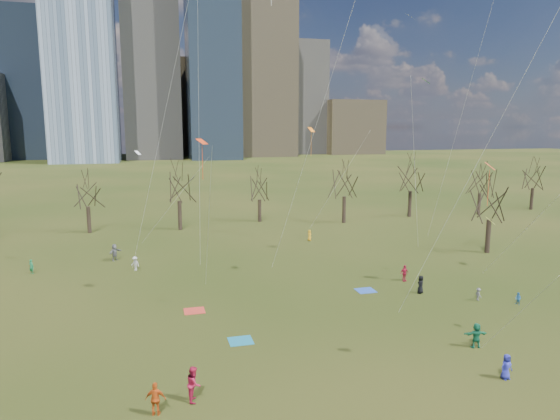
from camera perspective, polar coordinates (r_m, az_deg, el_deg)
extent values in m
plane|color=black|center=(34.39, 5.29, -14.85)|extent=(500.00, 500.00, 0.00)
cube|color=slate|center=(225.22, -22.04, 20.29)|extent=(26.00, 26.00, 118.00)
cube|color=slate|center=(236.77, -14.60, 17.27)|extent=(24.00, 24.00, 95.00)
cube|color=#384C66|center=(229.47, -7.76, 19.00)|extent=(22.00, 22.00, 105.00)
cube|color=#726347|center=(251.65, -1.95, 14.44)|extent=(28.00, 28.00, 72.00)
cube|color=#384C66|center=(254.83, -26.54, 12.62)|extent=(25.00, 25.00, 65.00)
cube|color=slate|center=(272.12, 2.60, 12.58)|extent=(22.00, 22.00, 58.00)
cube|color=#726347|center=(270.03, -11.63, 11.37)|extent=(30.00, 30.00, 48.00)
cube|color=#726347|center=(275.56, 7.92, 9.35)|extent=(30.00, 28.00, 28.00)
cylinder|color=black|center=(71.91, -21.01, -1.05)|extent=(0.52, 0.52, 3.60)
cylinder|color=black|center=(70.54, -11.38, -0.61)|extent=(0.54, 0.54, 4.05)
cylinder|color=black|center=(75.15, -2.35, -0.08)|extent=(0.51, 0.51, 3.38)
cylinder|color=black|center=(74.86, 7.33, 0.04)|extent=(0.54, 0.54, 3.96)
cylinder|color=black|center=(81.81, 14.61, 0.67)|extent=(0.54, 0.54, 4.14)
cylinder|color=black|center=(87.54, 21.79, 0.65)|extent=(0.52, 0.52, 3.51)
cylinder|color=black|center=(96.61, 26.83, 1.14)|extent=(0.53, 0.53, 3.74)
cylinder|color=black|center=(61.30, 22.68, -2.78)|extent=(0.53, 0.53, 3.83)
cube|color=#186E91|center=(34.56, -4.52, -14.68)|extent=(1.60, 1.50, 0.03)
cube|color=#254DB0|center=(44.80, 9.74, -9.05)|extent=(1.60, 1.50, 0.03)
cube|color=red|center=(40.11, -9.76, -11.29)|extent=(1.60, 1.50, 0.03)
imported|color=#272CAA|center=(32.23, 24.45, -15.99)|extent=(0.76, 0.54, 1.47)
imported|color=#B91A40|center=(27.84, -9.81, -18.97)|extent=(0.84, 1.01, 1.88)
imported|color=#5B5A5E|center=(44.75, 21.73, -8.93)|extent=(0.40, 0.69, 1.06)
imported|color=#CF5317|center=(27.05, -14.02, -20.22)|extent=(1.08, 0.66, 1.73)
imported|color=#19724E|center=(35.58, 21.53, -13.19)|extent=(1.60, 0.74, 1.66)
imported|color=black|center=(44.92, 15.78, -8.19)|extent=(0.91, 0.89, 1.57)
imported|color=#2A6FB7|center=(44.98, 25.57, -9.13)|extent=(0.47, 0.56, 1.01)
imported|color=silver|center=(51.95, -16.22, -5.89)|extent=(1.05, 1.00, 1.43)
imported|color=#BA1A3D|center=(47.95, 14.03, -7.01)|extent=(0.96, 0.55, 1.54)
imported|color=slate|center=(56.32, -18.37, -4.61)|extent=(1.51, 1.62, 1.82)
imported|color=gold|center=(62.89, 3.38, -2.90)|extent=(0.53, 0.73, 1.37)
imported|color=#1C7F48|center=(54.55, -26.54, -5.80)|extent=(0.62, 0.59, 1.43)
plane|color=red|center=(39.85, -8.91, 7.74)|extent=(1.27, 1.25, 0.44)
cylinder|color=silver|center=(36.08, -8.18, -1.70)|extent=(0.32, 8.90, 11.63)
cylinder|color=red|center=(39.93, -8.85, 5.40)|extent=(0.04, 0.04, 2.70)
plane|color=yellow|center=(34.74, 14.69, 20.62)|extent=(0.89, 0.89, 0.42)
cylinder|color=silver|center=(31.22, 20.87, 3.48)|extent=(3.49, 9.22, 19.64)
plane|color=#E94819|center=(46.22, 22.87, 4.65)|extent=(1.31, 1.33, 0.64)
cylinder|color=silver|center=(43.33, 26.12, -2.17)|extent=(0.02, 9.12, 9.47)
cylinder|color=#E94819|center=(46.39, 22.72, 2.33)|extent=(0.04, 0.04, 3.15)
cylinder|color=silver|center=(41.74, -12.91, 11.26)|extent=(6.72, 9.04, 28.43)
cylinder|color=silver|center=(40.60, 4.03, 9.25)|extent=(4.90, 9.38, 25.20)
plane|color=#239B5A|center=(54.84, 16.33, 13.97)|extent=(1.19, 1.25, 0.55)
cylinder|color=silver|center=(52.02, 15.14, 4.69)|extent=(4.04, 4.11, 17.41)
cylinder|color=silver|center=(43.29, -9.25, 8.71)|extent=(0.12, 5.03, 24.52)
plane|color=orange|center=(62.84, 3.60, 9.16)|extent=(1.20, 1.10, 0.62)
cylinder|color=silver|center=(59.66, 6.66, 3.12)|extent=(3.89, 8.95, 12.43)
cylinder|color=orange|center=(62.88, 3.58, 7.53)|extent=(0.04, 0.04, 3.00)
plane|color=#D0E524|center=(30.25, 22.92, -1.13)|extent=(0.75, 0.81, 0.41)
cylinder|color=silver|center=(28.28, 26.19, -9.99)|extent=(0.82, 7.10, 7.58)
cylinder|color=silver|center=(56.24, 20.25, 10.96)|extent=(0.93, 9.84, 29.53)
plane|color=white|center=(56.35, -15.95, 6.32)|extent=(0.90, 0.92, 0.43)
cylinder|color=silver|center=(52.35, -12.15, 0.76)|extent=(6.66, 9.10, 10.02)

